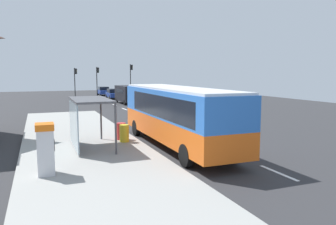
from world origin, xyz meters
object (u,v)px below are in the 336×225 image
object	(u,v)px
recycling_bin_yellow	(124,133)
bus_shelter	(84,110)
sedan_near	(114,94)
ticket_machine	(45,149)
traffic_light_near_side	(131,76)
traffic_light_far_side	(75,78)
traffic_light_median	(97,77)
recycling_bin_red	(121,131)
sedan_far	(104,91)
bus	(176,113)
white_van	(127,93)

from	to	relation	value
recycling_bin_yellow	bus_shelter	distance (m)	2.73
sedan_near	ticket_machine	size ratio (longest dim) A/B	2.29
traffic_light_near_side	bus_shelter	world-z (taller)	traffic_light_near_side
traffic_light_far_side	traffic_light_median	world-z (taller)	traffic_light_median
ticket_machine	traffic_light_near_side	xyz separation A→B (m)	(13.87, 38.64, 2.35)
ticket_machine	traffic_light_near_side	bearing A→B (deg)	70.25
recycling_bin_red	traffic_light_median	distance (m)	35.24
sedan_near	recycling_bin_yellow	distance (m)	33.18
sedan_far	bus_shelter	bearing A→B (deg)	-101.91
sedan_near	traffic_light_median	distance (m)	4.33
sedan_far	traffic_light_near_side	xyz separation A→B (m)	(3.19, -6.67, 2.73)
sedan_near	recycling_bin_red	world-z (taller)	sedan_near
recycling_bin_yellow	traffic_light_median	distance (m)	35.93
recycling_bin_yellow	traffic_light_median	xyz separation A→B (m)	(4.60, 35.54, 2.60)
recycling_bin_yellow	traffic_light_far_side	distance (m)	34.85
sedan_far	ticket_machine	bearing A→B (deg)	-103.26
bus	sedan_near	distance (m)	34.27
bus	traffic_light_median	xyz separation A→B (m)	(2.11, 37.03, 1.42)
recycling_bin_red	sedan_far	bearing A→B (deg)	80.75
white_van	sedan_near	world-z (taller)	white_van
white_van	sedan_near	xyz separation A→B (m)	(0.10, 8.72, -0.55)
traffic_light_median	traffic_light_near_side	bearing A→B (deg)	-17.43
ticket_machine	recycling_bin_red	bearing A→B (deg)	52.26
recycling_bin_yellow	traffic_light_near_side	size ratio (longest dim) A/B	0.18
bus	recycling_bin_yellow	xyz separation A→B (m)	(-2.49, 1.49, -1.19)
recycling_bin_yellow	sedan_far	bearing A→B (deg)	80.90
white_van	ticket_machine	world-z (taller)	white_van
sedan_near	traffic_light_median	size ratio (longest dim) A/B	0.91
sedan_near	white_van	bearing A→B (deg)	-90.67
white_van	recycling_bin_yellow	distance (m)	24.67
recycling_bin_red	traffic_light_median	bearing A→B (deg)	82.48
traffic_light_near_side	traffic_light_median	bearing A→B (deg)	162.57
white_van	traffic_light_median	xyz separation A→B (m)	(-1.80, 11.73, 1.91)
traffic_light_median	bus_shelter	bearing A→B (deg)	-100.65
traffic_light_far_side	white_van	bearing A→B (deg)	-64.14
bus	sedan_near	xyz separation A→B (m)	(4.01, 34.02, -1.05)
sedan_near	recycling_bin_yellow	size ratio (longest dim) A/B	4.68
bus	bus_shelter	xyz separation A→B (m)	(-4.70, 0.78, 0.25)
bus	sedan_near	world-z (taller)	bus
traffic_light_near_side	sedan_near	bearing A→B (deg)	-156.24
sedan_far	traffic_light_median	world-z (taller)	traffic_light_median
white_van	traffic_light_far_side	size ratio (longest dim) A/B	1.12
recycling_bin_yellow	traffic_light_near_side	world-z (taller)	traffic_light_near_side
sedan_far	traffic_light_far_side	world-z (taller)	traffic_light_far_side
ticket_machine	traffic_light_far_side	size ratio (longest dim) A/B	0.41
bus_shelter	recycling_bin_yellow	bearing A→B (deg)	17.74
white_van	recycling_bin_red	bearing A→B (deg)	-105.48
bus	traffic_light_far_side	xyz separation A→B (m)	(-1.39, 36.23, 1.30)
sedan_far	recycling_bin_yellow	size ratio (longest dim) A/B	4.69
recycling_bin_red	traffic_light_near_side	world-z (taller)	traffic_light_near_side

